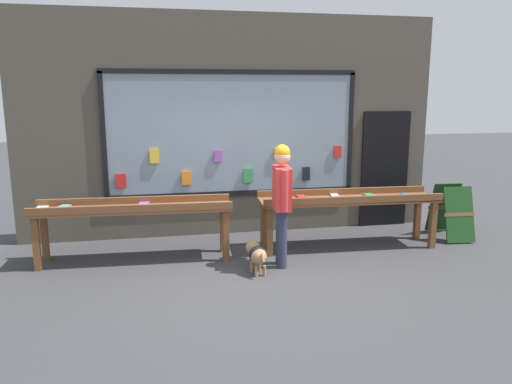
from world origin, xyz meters
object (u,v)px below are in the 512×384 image
at_px(small_dog, 257,254).
at_px(display_table_left, 134,212).
at_px(display_table_right, 348,203).
at_px(person_browsing, 282,195).
at_px(sandwich_board_sign, 451,211).

bearing_deg(small_dog, display_table_left, 55.55).
distance_m(display_table_right, small_dog, 1.91).
relative_size(display_table_left, display_table_right, 1.00).
distance_m(display_table_left, small_dog, 1.91).
bearing_deg(person_browsing, sandwich_board_sign, -69.06).
distance_m(display_table_left, person_browsing, 2.17).
height_order(display_table_left, person_browsing, person_browsing).
bearing_deg(person_browsing, small_dog, 123.65).
xyz_separation_m(display_table_left, sandwich_board_sign, (5.23, 0.16, -0.27)).
bearing_deg(sandwich_board_sign, person_browsing, -161.08).
bearing_deg(sandwich_board_sign, display_table_right, -170.60).
bearing_deg(small_dog, display_table_right, -69.82).
bearing_deg(display_table_left, sandwich_board_sign, 1.79).
distance_m(person_browsing, sandwich_board_sign, 3.33).
distance_m(display_table_left, display_table_right, 3.30).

